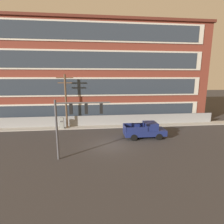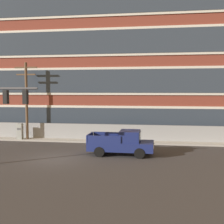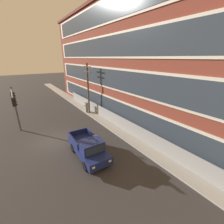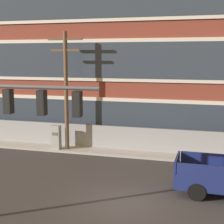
{
  "view_description": "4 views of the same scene",
  "coord_description": "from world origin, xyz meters",
  "views": [
    {
      "loc": [
        -1.71,
        -18.33,
        7.49
      ],
      "look_at": [
        0.75,
        3.86,
        3.04
      ],
      "focal_mm": 28.0,
      "sensor_mm": 36.0,
      "label": 1
    },
    {
      "loc": [
        7.13,
        -19.81,
        5.16
      ],
      "look_at": [
        3.99,
        1.8,
        3.45
      ],
      "focal_mm": 45.0,
      "sensor_mm": 36.0,
      "label": 2
    },
    {
      "loc": [
        15.63,
        -2.59,
        8.69
      ],
      "look_at": [
        4.22,
        5.01,
        3.68
      ],
      "focal_mm": 24.0,
      "sensor_mm": 36.0,
      "label": 3
    },
    {
      "loc": [
        3.27,
        -13.74,
        6.35
      ],
      "look_at": [
        -1.58,
        3.97,
        3.34
      ],
      "focal_mm": 55.0,
      "sensor_mm": 36.0,
      "label": 4
    }
  ],
  "objects": [
    {
      "name": "ground_plane",
      "position": [
        0.0,
        0.0,
        0.0
      ],
      "size": [
        160.0,
        160.0,
        0.0
      ],
      "primitive_type": "plane",
      "color": "#333030"
    },
    {
      "name": "chain_link_fence",
      "position": [
        1.21,
        7.98,
        0.89
      ],
      "size": [
        33.22,
        0.06,
        1.74
      ],
      "color": "gray",
      "rests_on": "ground"
    },
    {
      "name": "electrical_cabinet",
      "position": [
        -6.26,
        6.89,
        0.89
      ],
      "size": [
        0.56,
        0.46,
        1.77
      ],
      "color": "#939993",
      "rests_on": "ground"
    },
    {
      "name": "brick_mill_building",
      "position": [
        -2.56,
        13.81,
        8.05
      ],
      "size": [
        39.49,
        11.22,
        16.07
      ],
      "color": "brown",
      "rests_on": "ground"
    },
    {
      "name": "utility_pole_near_corner",
      "position": [
        -5.55,
        7.08,
        4.39
      ],
      "size": [
        2.34,
        0.26,
        7.92
      ],
      "color": "brown",
      "rests_on": "ground"
    },
    {
      "name": "sidewalk_building_side",
      "position": [
        0.0,
        7.55,
        0.08
      ],
      "size": [
        80.0,
        1.92,
        0.16
      ],
      "primitive_type": "cube",
      "color": "#9E9B93",
      "rests_on": "ground"
    },
    {
      "name": "traffic_signal_mast",
      "position": [
        -3.4,
        -2.77,
        4.05
      ],
      "size": [
        4.93,
        0.43,
        5.56
      ],
      "color": "#4C4C51",
      "rests_on": "ground"
    }
  ]
}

